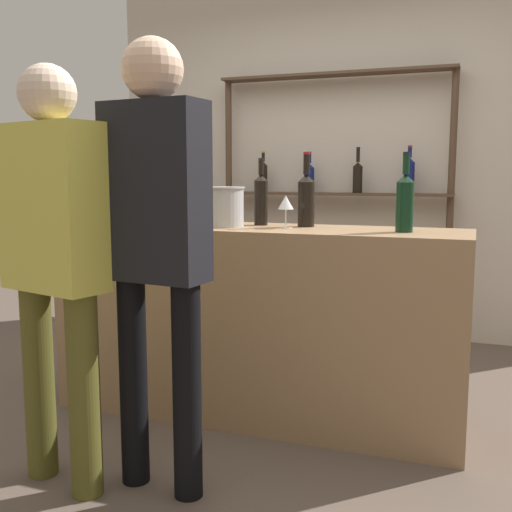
{
  "coord_description": "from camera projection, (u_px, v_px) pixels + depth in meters",
  "views": [
    {
      "loc": [
        1.03,
        -2.8,
        1.24
      ],
      "look_at": [
        0.0,
        0.0,
        0.83
      ],
      "focal_mm": 42.0,
      "sensor_mm": 36.0,
      "label": 1
    }
  ],
  "objects": [
    {
      "name": "customer_center",
      "position": [
        156.0,
        228.0,
        2.24
      ],
      "size": [
        0.41,
        0.23,
        1.73
      ],
      "rotation": [
        0.0,
        0.0,
        1.46
      ],
      "color": "black",
      "rests_on": "ground_plane"
    },
    {
      "name": "ice_bucket",
      "position": [
        222.0,
        207.0,
        3.0
      ],
      "size": [
        0.23,
        0.23,
        0.2
      ],
      "color": "#B2B2B7",
      "rests_on": "bar_counter"
    },
    {
      "name": "back_shelf",
      "position": [
        334.0,
        169.0,
        4.51
      ],
      "size": [
        1.76,
        0.18,
        1.98
      ],
      "color": "#4C3828",
      "rests_on": "ground_plane"
    },
    {
      "name": "wine_glass",
      "position": [
        286.0,
        203.0,
        2.91
      ],
      "size": [
        0.08,
        0.08,
        0.16
      ],
      "color": "silver",
      "rests_on": "bar_counter"
    },
    {
      "name": "counter_bottle_1",
      "position": [
        306.0,
        198.0,
        2.99
      ],
      "size": [
        0.09,
        0.09,
        0.37
      ],
      "color": "black",
      "rests_on": "bar_counter"
    },
    {
      "name": "counter_bottle_4",
      "position": [
        180.0,
        197.0,
        3.2
      ],
      "size": [
        0.07,
        0.07,
        0.36
      ],
      "color": "#0F1956",
      "rests_on": "bar_counter"
    },
    {
      "name": "ground_plane",
      "position": [
        256.0,
        413.0,
        3.12
      ],
      "size": [
        16.0,
        16.0,
        0.0
      ],
      "primitive_type": "plane",
      "color": "brown"
    },
    {
      "name": "customer_left",
      "position": [
        54.0,
        246.0,
        2.29
      ],
      "size": [
        0.47,
        0.29,
        1.64
      ],
      "rotation": [
        0.0,
        0.0,
        1.32
      ],
      "color": "brown",
      "rests_on": "ground_plane"
    },
    {
      "name": "counter_bottle_3",
      "position": [
        261.0,
        198.0,
        3.08
      ],
      "size": [
        0.07,
        0.07,
        0.34
      ],
      "color": "black",
      "rests_on": "bar_counter"
    },
    {
      "name": "counter_bottle_0",
      "position": [
        405.0,
        201.0,
        2.7
      ],
      "size": [
        0.08,
        0.08,
        0.36
      ],
      "color": "black",
      "rests_on": "bar_counter"
    },
    {
      "name": "back_wall",
      "position": [
        339.0,
        153.0,
        4.67
      ],
      "size": [
        3.67,
        0.12,
        2.8
      ],
      "primitive_type": "cube",
      "color": "beige",
      "rests_on": "ground_plane"
    },
    {
      "name": "counter_bottle_5",
      "position": [
        151.0,
        201.0,
        3.13
      ],
      "size": [
        0.08,
        0.08,
        0.32
      ],
      "color": "brown",
      "rests_on": "bar_counter"
    },
    {
      "name": "cork_jar",
      "position": [
        177.0,
        213.0,
        3.06
      ],
      "size": [
        0.1,
        0.1,
        0.13
      ],
      "color": "silver",
      "rests_on": "bar_counter"
    },
    {
      "name": "bar_counter",
      "position": [
        256.0,
        322.0,
        3.05
      ],
      "size": [
        2.07,
        0.53,
        0.98
      ],
      "primitive_type": "cube",
      "color": "#997551",
      "rests_on": "ground_plane"
    },
    {
      "name": "counter_bottle_2",
      "position": [
        112.0,
        198.0,
        3.09
      ],
      "size": [
        0.08,
        0.08,
        0.36
      ],
      "color": "brown",
      "rests_on": "bar_counter"
    }
  ]
}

